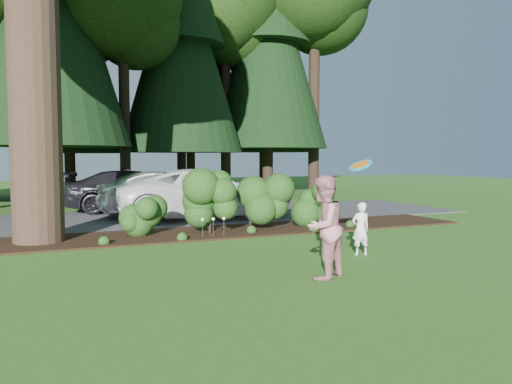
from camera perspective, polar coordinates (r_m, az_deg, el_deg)
ground at (r=11.42m, az=0.42°, el=-6.99°), size 80.00×80.00×0.00m
mulch_bed at (r=14.40m, az=-4.84°, el=-4.61°), size 16.00×2.50×0.05m
driveway at (r=18.44m, az=-9.07°, el=-2.78°), size 22.00×6.00×0.03m
shrub_row at (r=14.46m, az=-1.83°, el=-1.43°), size 6.53×1.60×1.61m
lily_cluster at (r=13.44m, az=-4.91°, el=-3.20°), size 0.69×0.09×0.57m
tree_wall at (r=28.03m, az=-13.56°, el=19.05°), size 25.66×12.15×17.09m
car_silver_wagon at (r=18.54m, az=-10.08°, el=-0.22°), size 4.94×1.89×1.61m
car_white_suv at (r=17.69m, az=-5.82°, el=-0.16°), size 6.39×3.21×1.74m
car_dark_suv at (r=20.40m, az=-13.41°, el=0.13°), size 5.93×3.42×1.62m
child at (r=11.35m, az=11.88°, el=-4.12°), size 0.46×0.33×1.18m
adult at (r=9.01m, az=7.67°, el=-4.00°), size 1.13×1.06×1.86m
frisbee at (r=11.09m, az=11.82°, el=3.02°), size 0.51×0.53×0.29m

